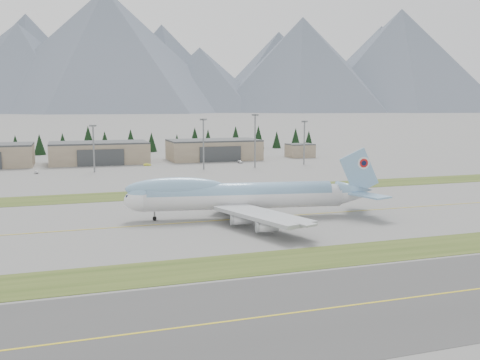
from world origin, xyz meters
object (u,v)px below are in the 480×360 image
object	(u,v)px
boeing_747_freighter	(241,195)
hangar_right	(214,150)
service_vehicle_c	(240,163)
service_vehicle_b	(147,166)
service_vehicle_a	(36,174)
hangar_center	(99,153)

from	to	relation	value
boeing_747_freighter	hangar_right	distance (m)	151.88
hangar_right	service_vehicle_c	xyz separation A→B (m)	(7.87, -21.45, -5.39)
boeing_747_freighter	service_vehicle_b	size ratio (longest dim) A/B	18.29
hangar_right	service_vehicle_a	bearing A→B (deg)	-158.71
hangar_right	service_vehicle_c	size ratio (longest dim) A/B	10.43
boeing_747_freighter	service_vehicle_c	distance (m)	133.37
service_vehicle_a	service_vehicle_c	distance (m)	97.12
service_vehicle_c	service_vehicle_b	bearing A→B (deg)	175.99
boeing_747_freighter	service_vehicle_b	bearing A→B (deg)	101.65
boeing_747_freighter	hangar_center	distance (m)	150.62
boeing_747_freighter	hangar_center	xyz separation A→B (m)	(-26.83, 148.21, -0.51)
hangar_center	hangar_right	size ratio (longest dim) A/B	1.00
service_vehicle_a	service_vehicle_c	xyz separation A→B (m)	(96.24, 13.00, 0.00)
boeing_747_freighter	service_vehicle_c	size ratio (longest dim) A/B	14.83
hangar_center	hangar_right	world-z (taller)	same
service_vehicle_b	service_vehicle_c	distance (m)	46.58
service_vehicle_a	service_vehicle_c	size ratio (longest dim) A/B	0.84
hangar_center	hangar_right	distance (m)	60.00
service_vehicle_b	service_vehicle_c	xyz separation A→B (m)	(46.54, -1.99, 0.00)
hangar_right	service_vehicle_c	bearing A→B (deg)	-69.84
hangar_right	service_vehicle_c	distance (m)	23.47
hangar_center	service_vehicle_a	bearing A→B (deg)	-129.48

